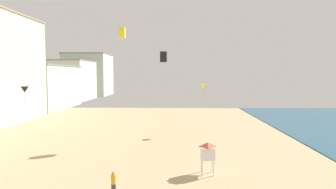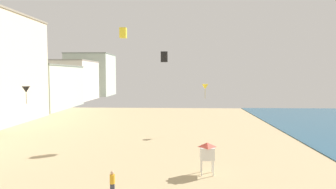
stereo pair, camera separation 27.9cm
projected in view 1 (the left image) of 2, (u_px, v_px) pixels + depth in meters
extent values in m
cube|color=#B7C6B2|center=(34.00, 87.00, 68.30)|extent=(15.59, 20.01, 9.82)
cube|color=slate|center=(33.00, 66.00, 67.95)|extent=(15.90, 20.41, 0.30)
cube|color=silver|center=(69.00, 81.00, 90.42)|extent=(12.46, 16.55, 11.90)
cube|color=gray|center=(69.00, 61.00, 90.00)|extent=(12.71, 16.88, 0.30)
cube|color=#B7C6B2|center=(89.00, 75.00, 109.88)|extent=(15.38, 15.67, 15.33)
cube|color=slate|center=(88.00, 54.00, 109.34)|extent=(15.69, 15.99, 0.30)
cylinder|color=gold|center=(114.00, 179.00, 19.01)|extent=(0.34, 0.34, 0.60)
sphere|color=tan|center=(113.00, 173.00, 18.98)|extent=(0.24, 0.24, 0.24)
cylinder|color=white|center=(202.00, 168.00, 22.80)|extent=(0.10, 0.10, 1.20)
cylinder|color=white|center=(214.00, 168.00, 22.77)|extent=(0.10, 0.10, 1.20)
cylinder|color=white|center=(201.00, 165.00, 23.70)|extent=(0.10, 0.10, 1.20)
cylinder|color=white|center=(212.00, 165.00, 23.67)|extent=(0.10, 0.10, 1.20)
cube|color=white|center=(208.00, 153.00, 23.16)|extent=(1.10, 1.10, 1.00)
pyramid|color=#D14C3D|center=(208.00, 145.00, 23.11)|extent=(1.10, 1.10, 0.35)
cube|color=black|center=(164.00, 57.00, 34.53)|extent=(0.79, 0.79, 1.23)
cube|color=yellow|center=(122.00, 33.00, 43.55)|extent=(0.97, 0.97, 1.53)
cone|color=black|center=(25.00, 90.00, 33.45)|extent=(0.90, 0.90, 0.73)
cylinder|color=black|center=(25.00, 98.00, 33.52)|extent=(0.05, 0.05, 1.30)
cone|color=yellow|center=(204.00, 87.00, 39.65)|extent=(0.87, 0.87, 0.71)
cylinder|color=#A49220|center=(204.00, 94.00, 39.71)|extent=(0.05, 0.05, 1.27)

